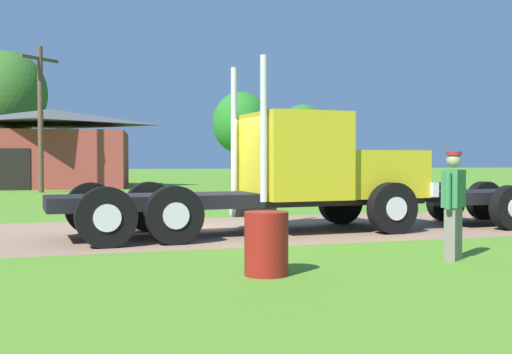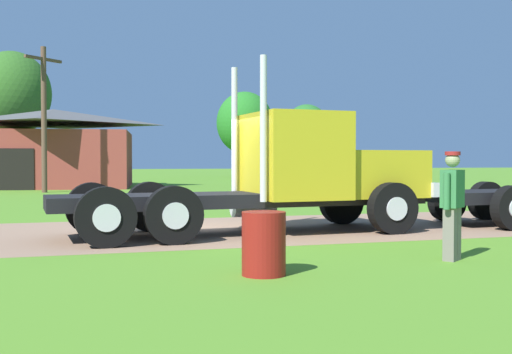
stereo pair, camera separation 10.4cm
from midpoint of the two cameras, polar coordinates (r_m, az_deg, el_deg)
name	(u,v)px [view 1 (the left image)]	position (r m, az deg, el deg)	size (l,w,h in m)	color
ground_plane	(191,231)	(14.20, -6.06, -4.87)	(200.00, 200.00, 0.00)	#538825
dirt_track	(191,231)	(14.20, -6.06, -4.85)	(120.00, 5.92, 0.01)	#947158
truck_foreground_white	(293,175)	(13.95, 3.15, 0.17)	(8.36, 3.07, 3.68)	black
visitor_by_barrel	(453,202)	(10.41, 17.10, -2.13)	(0.50, 0.44, 1.72)	#33723F
steel_barrel	(266,244)	(8.71, 0.59, -6.02)	(0.61, 0.61, 0.87)	maroon
shed_building	(50,150)	(38.89, -18.17, 2.36)	(10.19, 9.08, 4.56)	brown
utility_pole_far	(40,115)	(32.58, -18.95, 5.34)	(1.71, 1.60, 7.10)	brown
tree_mid	(8,94)	(43.79, -21.54, 7.01)	(4.93, 4.93, 8.57)	#513823
tree_right	(241,123)	(58.20, -1.42, 4.89)	(5.19, 5.19, 7.87)	#513823
tree_far_right	(303,130)	(51.90, 4.19, 4.23)	(3.79, 3.79, 6.14)	#513823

